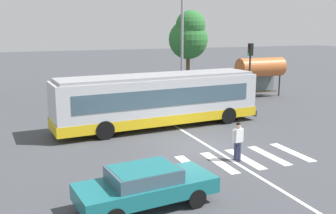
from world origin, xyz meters
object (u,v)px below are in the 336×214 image
(pedestrian_crossing_street, at_px, (238,139))
(parked_car_black, at_px, (149,85))
(traffic_light_far_corner, at_px, (250,63))
(twin_arm_street_lamp, at_px, (182,33))
(parked_car_teal, at_px, (119,87))
(city_transit_bus, at_px, (159,100))
(bus_stop_shelter, at_px, (260,68))
(parked_car_charcoal, at_px, (89,90))
(foreground_sedan, at_px, (145,184))
(background_tree_right, at_px, (189,35))

(pedestrian_crossing_street, bearing_deg, parked_car_black, 83.57)
(traffic_light_far_corner, bearing_deg, twin_arm_street_lamp, 151.14)
(parked_car_teal, xyz_separation_m, parked_car_black, (2.69, 0.17, 0.00))
(city_transit_bus, distance_m, parked_car_black, 11.39)
(city_transit_bus, bearing_deg, parked_car_black, 73.91)
(parked_car_black, distance_m, traffic_light_far_corner, 9.16)
(city_transit_bus, relative_size, parked_car_teal, 2.67)
(bus_stop_shelter, height_order, twin_arm_street_lamp, twin_arm_street_lamp)
(parked_car_charcoal, xyz_separation_m, twin_arm_street_lamp, (6.48, -3.84, 4.51))
(city_transit_bus, distance_m, foreground_sedan, 10.35)
(traffic_light_far_corner, height_order, bus_stop_shelter, traffic_light_far_corner)
(parked_car_black, distance_m, background_tree_right, 6.77)
(city_transit_bus, distance_m, bus_stop_shelter, 12.62)
(parked_car_teal, height_order, twin_arm_street_lamp, twin_arm_street_lamp)
(traffic_light_far_corner, relative_size, bus_stop_shelter, 1.12)
(city_transit_bus, distance_m, twin_arm_street_lamp, 8.63)
(parked_car_teal, height_order, traffic_light_far_corner, traffic_light_far_corner)
(twin_arm_street_lamp, height_order, background_tree_right, twin_arm_street_lamp)
(city_transit_bus, bearing_deg, traffic_light_far_corner, 24.77)
(parked_car_teal, bearing_deg, traffic_light_far_corner, -38.90)
(pedestrian_crossing_street, relative_size, traffic_light_far_corner, 0.38)
(city_transit_bus, distance_m, parked_car_charcoal, 10.60)
(twin_arm_street_lamp, bearing_deg, traffic_light_far_corner, -28.86)
(parked_car_black, distance_m, bus_stop_shelter, 9.47)
(foreground_sedan, height_order, traffic_light_far_corner, traffic_light_far_corner)
(parked_car_black, bearing_deg, bus_stop_shelter, -31.79)
(bus_stop_shelter, distance_m, twin_arm_street_lamp, 7.37)
(parked_car_charcoal, relative_size, parked_car_teal, 1.01)
(bus_stop_shelter, bearing_deg, background_tree_right, 113.11)
(foreground_sedan, relative_size, parked_car_black, 1.03)
(pedestrian_crossing_street, xyz_separation_m, foreground_sedan, (-5.12, -2.75, -0.20))
(city_transit_bus, bearing_deg, parked_car_charcoal, 101.89)
(pedestrian_crossing_street, xyz_separation_m, parked_car_teal, (-0.70, 17.52, -0.20))
(foreground_sedan, distance_m, parked_car_teal, 20.74)
(parked_car_black, relative_size, twin_arm_street_lamp, 0.53)
(parked_car_black, bearing_deg, foreground_sedan, -109.19)
(bus_stop_shelter, xyz_separation_m, twin_arm_street_lamp, (-6.77, 0.50, 2.86))
(foreground_sedan, relative_size, twin_arm_street_lamp, 0.55)
(foreground_sedan, bearing_deg, twin_arm_street_lamp, 62.70)
(background_tree_right, bearing_deg, pedestrian_crossing_street, -108.77)
(parked_car_charcoal, bearing_deg, parked_car_teal, 8.64)
(parked_car_charcoal, bearing_deg, bus_stop_shelter, -18.15)
(background_tree_right, bearing_deg, parked_car_charcoal, -163.88)
(pedestrian_crossing_street, height_order, twin_arm_street_lamp, twin_arm_street_lamp)
(parked_car_charcoal, relative_size, bus_stop_shelter, 1.15)
(parked_car_charcoal, bearing_deg, traffic_light_far_corner, -29.94)
(parked_car_teal, xyz_separation_m, twin_arm_street_lamp, (3.85, -4.24, 4.51))
(bus_stop_shelter, xyz_separation_m, background_tree_right, (-3.10, 7.28, 2.48))
(twin_arm_street_lamp, bearing_deg, pedestrian_crossing_street, -103.34)
(pedestrian_crossing_street, distance_m, parked_car_black, 17.80)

